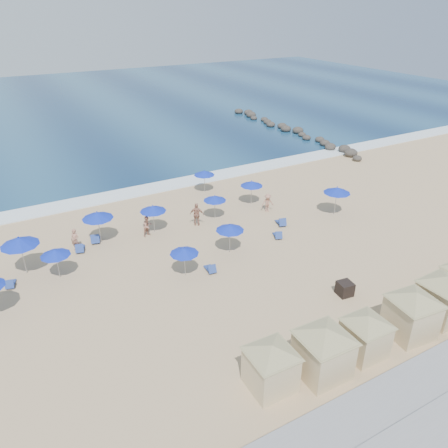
{
  "coord_description": "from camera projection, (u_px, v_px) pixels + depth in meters",
  "views": [
    {
      "loc": [
        -11.76,
        -20.68,
        15.64
      ],
      "look_at": [
        1.58,
        3.0,
        1.71
      ],
      "focal_mm": 35.0,
      "sensor_mm": 36.0,
      "label": 1
    }
  ],
  "objects": [
    {
      "name": "ground",
      "position": [
        225.0,
        271.0,
        28.31
      ],
      "size": [
        160.0,
        160.0,
        0.0
      ],
      "primitive_type": "plane",
      "color": "tan",
      "rests_on": "ground"
    },
    {
      "name": "ocean",
      "position": [
        59.0,
        108.0,
        70.94
      ],
      "size": [
        160.0,
        80.0,
        0.06
      ],
      "primitive_type": "cube",
      "color": "#0E2B4E",
      "rests_on": "ground"
    },
    {
      "name": "surf_line",
      "position": [
        143.0,
        190.0,
        40.31
      ],
      "size": [
        160.0,
        2.5,
        0.08
      ],
      "primitive_type": "cube",
      "color": "white",
      "rests_on": "ground"
    },
    {
      "name": "seawall",
      "position": [
        391.0,
        419.0,
        17.54
      ],
      "size": [
        160.0,
        6.1,
        1.22
      ],
      "color": "gray",
      "rests_on": "ground"
    },
    {
      "name": "rock_jetty",
      "position": [
        290.0,
        130.0,
        57.94
      ],
      "size": [
        2.56,
        26.66,
        0.96
      ],
      "color": "#292522",
      "rests_on": "ground"
    },
    {
      "name": "trash_bin",
      "position": [
        345.0,
        289.0,
        25.88
      ],
      "size": [
        0.94,
        0.94,
        0.84
      ],
      "primitive_type": "cube",
      "rotation": [
        0.0,
        0.0,
        -0.13
      ],
      "color": "black",
      "rests_on": "ground"
    },
    {
      "name": "cabana_0",
      "position": [
        271.0,
        361.0,
        19.2
      ],
      "size": [
        4.22,
        4.22,
        2.65
      ],
      "color": "beige",
      "rests_on": "ground"
    },
    {
      "name": "cabana_1",
      "position": [
        324.0,
        345.0,
        19.83
      ],
      "size": [
        4.68,
        4.68,
        2.94
      ],
      "color": "beige",
      "rests_on": "ground"
    },
    {
      "name": "cabana_2",
      "position": [
        366.0,
        330.0,
        21.07
      ],
      "size": [
        4.06,
        4.06,
        2.55
      ],
      "color": "beige",
      "rests_on": "ground"
    },
    {
      "name": "cabana_3",
      "position": [
        413.0,
        308.0,
        22.26
      ],
      "size": [
        4.6,
        4.6,
        2.9
      ],
      "color": "beige",
      "rests_on": "ground"
    },
    {
      "name": "cabana_4",
      "position": [
        444.0,
        292.0,
        23.47
      ],
      "size": [
        4.69,
        4.69,
        2.94
      ],
      "color": "beige",
      "rests_on": "ground"
    },
    {
      "name": "umbrella_2",
      "position": [
        19.0,
        241.0,
        27.04
      ],
      "size": [
        2.37,
        2.37,
        2.7
      ],
      "color": "#A5A8AD",
      "rests_on": "ground"
    },
    {
      "name": "umbrella_3",
      "position": [
        55.0,
        253.0,
        26.84
      ],
      "size": [
        1.85,
        1.85,
        2.11
      ],
      "color": "#A5A8AD",
      "rests_on": "ground"
    },
    {
      "name": "umbrella_4",
      "position": [
        153.0,
        209.0,
        32.26
      ],
      "size": [
        1.97,
        1.97,
        2.24
      ],
      "color": "#A5A8AD",
      "rests_on": "ground"
    },
    {
      "name": "umbrella_5",
      "position": [
        97.0,
        215.0,
        30.71
      ],
      "size": [
        2.21,
        2.21,
        2.51
      ],
      "color": "#A5A8AD",
      "rests_on": "ground"
    },
    {
      "name": "umbrella_6",
      "position": [
        184.0,
        251.0,
        27.06
      ],
      "size": [
        1.84,
        1.84,
        2.09
      ],
      "color": "#A5A8AD",
      "rests_on": "ground"
    },
    {
      "name": "umbrella_7",
      "position": [
        215.0,
        198.0,
        34.33
      ],
      "size": [
        1.82,
        1.82,
        2.07
      ],
      "color": "#A5A8AD",
      "rests_on": "ground"
    },
    {
      "name": "umbrella_8",
      "position": [
        230.0,
        227.0,
        29.6
      ],
      "size": [
        1.96,
        1.96,
        2.23
      ],
      "color": "#A5A8AD",
      "rests_on": "ground"
    },
    {
      "name": "umbrella_9",
      "position": [
        204.0,
        173.0,
        39.2
      ],
      "size": [
        1.89,
        1.89,
        2.15
      ],
      "color": "#A5A8AD",
      "rests_on": "ground"
    },
    {
      "name": "umbrella_10",
      "position": [
        252.0,
        183.0,
        36.81
      ],
      "size": [
        1.92,
        1.92,
        2.19
      ],
      "color": "#A5A8AD",
      "rests_on": "ground"
    },
    {
      "name": "umbrella_11",
      "position": [
        337.0,
        190.0,
        34.89
      ],
      "size": [
        2.17,
        2.17,
        2.47
      ],
      "color": "#A5A8AD",
      "rests_on": "ground"
    },
    {
      "name": "beach_chair_0",
      "position": [
        10.0,
        284.0,
        26.69
      ],
      "size": [
        0.73,
        1.22,
        0.63
      ],
      "color": "navy",
      "rests_on": "ground"
    },
    {
      "name": "beach_chair_1",
      "position": [
        80.0,
        248.0,
        30.48
      ],
      "size": [
        0.89,
        1.38,
        0.7
      ],
      "color": "navy",
      "rests_on": "ground"
    },
    {
      "name": "beach_chair_2",
      "position": [
        95.0,
        239.0,
        31.64
      ],
      "size": [
        0.92,
        1.46,
        0.74
      ],
      "color": "navy",
      "rests_on": "ground"
    },
    {
      "name": "beach_chair_3",
      "position": [
        211.0,
        268.0,
        28.19
      ],
      "size": [
        0.67,
        1.24,
        0.65
      ],
      "color": "navy",
      "rests_on": "ground"
    },
    {
      "name": "beach_chair_4",
      "position": [
        278.0,
        235.0,
        32.22
      ],
      "size": [
        0.94,
        1.28,
        0.64
      ],
      "color": "navy",
      "rests_on": "ground"
    },
    {
      "name": "beach_chair_5",
      "position": [
        281.0,
        222.0,
        34.04
      ],
      "size": [
        0.94,
        1.41,
        0.71
      ],
      "color": "navy",
      "rests_on": "ground"
    },
    {
      "name": "beachgoer_0",
      "position": [
        75.0,
        240.0,
        30.33
      ],
      "size": [
        0.71,
        0.7,
        1.65
      ],
      "primitive_type": "imported",
      "rotation": [
        0.0,
        0.0,
        5.55
      ],
      "color": "#A56F5B",
      "rests_on": "ground"
    },
    {
      "name": "beachgoer_1",
      "position": [
        148.0,
        226.0,
        32.27
      ],
      "size": [
        0.93,
        0.83,
        1.57
      ],
      "primitive_type": "imported",
      "rotation": [
        0.0,
        0.0,
        0.38
      ],
      "color": "#A56F5B",
      "rests_on": "ground"
    },
    {
      "name": "beachgoer_2",
      "position": [
        197.0,
        215.0,
        33.68
      ],
      "size": [
        1.16,
        0.99,
        1.86
      ],
      "primitive_type": "imported",
      "rotation": [
        0.0,
        0.0,
        2.55
      ],
      "color": "#A56F5B",
      "rests_on": "ground"
    },
    {
      "name": "beachgoer_3",
      "position": [
        268.0,
        203.0,
        36.0
      ],
      "size": [
        1.13,
        0.84,
        1.57
      ],
      "primitive_type": "imported",
      "rotation": [
        0.0,
        0.0,
        6.01
      ],
      "color": "#A56F5B",
      "rests_on": "ground"
    }
  ]
}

